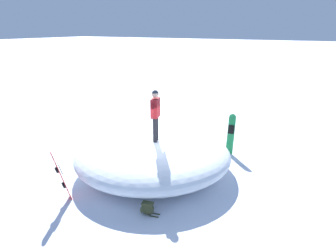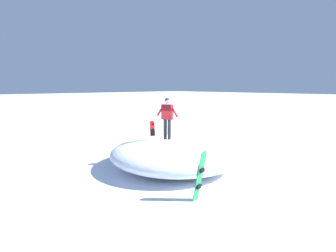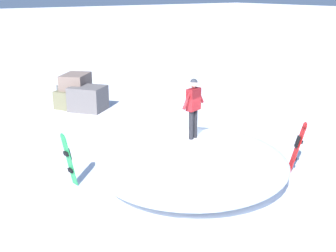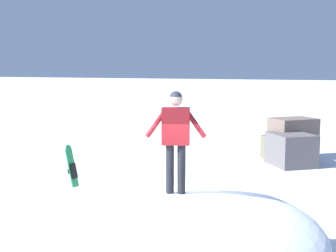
{
  "view_description": "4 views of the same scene",
  "coord_description": "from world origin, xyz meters",
  "px_view_note": "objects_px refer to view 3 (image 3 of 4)",
  "views": [
    {
      "loc": [
        -5.0,
        8.4,
        5.03
      ],
      "look_at": [
        0.06,
        -0.59,
        1.69
      ],
      "focal_mm": 32.88,
      "sensor_mm": 36.0,
      "label": 1
    },
    {
      "loc": [
        -7.44,
        -8.21,
        3.55
      ],
      "look_at": [
        0.44,
        0.14,
        1.8
      ],
      "focal_mm": 28.25,
      "sensor_mm": 36.0,
      "label": 2
    },
    {
      "loc": [
        9.71,
        -7.85,
        5.5
      ],
      "look_at": [
        0.08,
        -0.84,
        1.76
      ],
      "focal_mm": 47.16,
      "sensor_mm": 36.0,
      "label": 3
    },
    {
      "loc": [
        7.22,
        2.65,
        3.45
      ],
      "look_at": [
        0.22,
        -0.19,
        2.45
      ],
      "focal_mm": 47.33,
      "sensor_mm": 36.0,
      "label": 4
    }
  ],
  "objects_px": {
    "snowboard_primary_upright": "(68,159)",
    "backpack_near": "(222,147)",
    "snowboard_secondary_upright": "(297,147)",
    "snowboarder_standing": "(193,103)"
  },
  "relations": [
    {
      "from": "snowboarder_standing",
      "to": "snowboard_secondary_upright",
      "type": "height_order",
      "value": "snowboarder_standing"
    },
    {
      "from": "snowboard_secondary_upright",
      "to": "backpack_near",
      "type": "xyz_separation_m",
      "value": [
        -2.65,
        -0.62,
        -0.65
      ]
    },
    {
      "from": "snowboarder_standing",
      "to": "backpack_near",
      "type": "xyz_separation_m",
      "value": [
        -1.07,
        2.23,
        -2.15
      ]
    },
    {
      "from": "snowboard_primary_upright",
      "to": "backpack_near",
      "type": "height_order",
      "value": "snowboard_primary_upright"
    },
    {
      "from": "snowboarder_standing",
      "to": "backpack_near",
      "type": "distance_m",
      "value": 3.28
    },
    {
      "from": "snowboarder_standing",
      "to": "backpack_near",
      "type": "height_order",
      "value": "snowboarder_standing"
    },
    {
      "from": "snowboard_secondary_upright",
      "to": "snowboard_primary_upright",
      "type": "bearing_deg",
      "value": -117.92
    },
    {
      "from": "backpack_near",
      "to": "snowboard_primary_upright",
      "type": "bearing_deg",
      "value": -95.97
    },
    {
      "from": "snowboard_secondary_upright",
      "to": "snowboarder_standing",
      "type": "bearing_deg",
      "value": -118.89
    },
    {
      "from": "snowboard_primary_upright",
      "to": "snowboard_secondary_upright",
      "type": "xyz_separation_m",
      "value": [
        3.22,
        6.07,
        -0.01
      ]
    }
  ]
}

